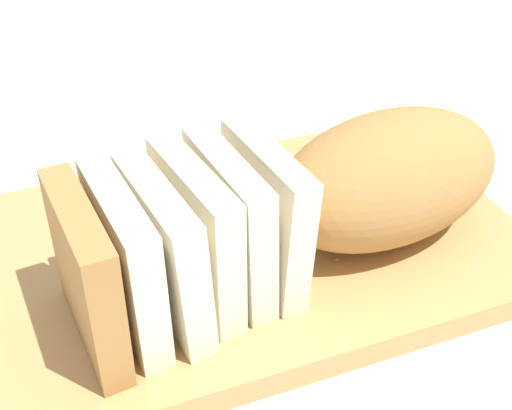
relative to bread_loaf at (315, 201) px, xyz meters
The scene contains 6 objects.
ground_plane 0.09m from the bread_loaf, 53.44° to the right, with size 3.00×3.00×0.00m, color silver.
cutting_board 0.08m from the bread_loaf, 53.44° to the right, with size 0.42×0.27×0.02m, color tan.
bread_loaf is the anchor object (origin of this frame).
bread_knife 0.11m from the bread_loaf, 87.34° to the right, with size 0.26×0.04×0.02m.
crumb_near_knife 0.07m from the bread_loaf, 22.60° to the right, with size 0.00×0.00×0.00m, color #A8753D.
crumb_near_loaf 0.05m from the bread_loaf, 140.57° to the left, with size 0.00×0.00×0.00m, color #A8753D.
Camera 1 is at (0.15, 0.36, 0.34)m, focal length 43.97 mm.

